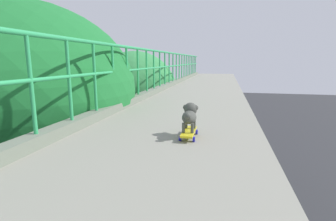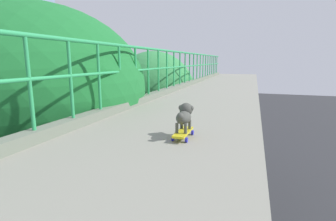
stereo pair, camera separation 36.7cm
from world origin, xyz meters
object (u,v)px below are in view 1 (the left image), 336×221
Objects in this scene: toy_skateboard at (189,132)px; small_dog at (190,114)px; car_red_taxi_sixth at (65,167)px; car_blue_fifth at (90,197)px; car_black_seventh at (133,154)px; city_bus at (144,104)px.

toy_skateboard is 1.17× the size of small_dog.
car_red_taxi_sixth is 9.88× the size of small_dog.
car_blue_fifth is 11.05× the size of small_dog.
car_blue_fifth is at bearing -90.52° from car_black_seventh.
toy_skateboard is at bearing -48.34° from car_red_taxi_sixth.
car_black_seventh is at bearing -75.30° from city_bus.
car_blue_fifth is 0.40× the size of city_bus.
small_dog is (5.80, -13.40, 5.92)m from car_black_seventh.
car_black_seventh is (0.05, 5.98, 0.04)m from car_blue_fifth.
small_dog is (9.24, -26.51, 4.65)m from city_bus.
small_dog reaches higher than car_blue_fifth.
car_blue_fifth is at bearing 128.29° from small_dog.
car_blue_fifth is 11.10m from toy_skateboard.
small_dog reaches higher than car_black_seventh.
car_red_taxi_sixth is at bearing -89.79° from city_bus.
small_dog reaches higher than city_bus.
car_blue_fifth is 4.38m from car_red_taxi_sixth.
car_black_seventh is 0.35× the size of city_bus.
car_blue_fifth is 1.12× the size of car_red_taxi_sixth.
car_blue_fifth is 1.14× the size of car_black_seventh.
car_black_seventh is at bearing 113.41° from small_dog.
city_bus is 27.76× the size of small_dog.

